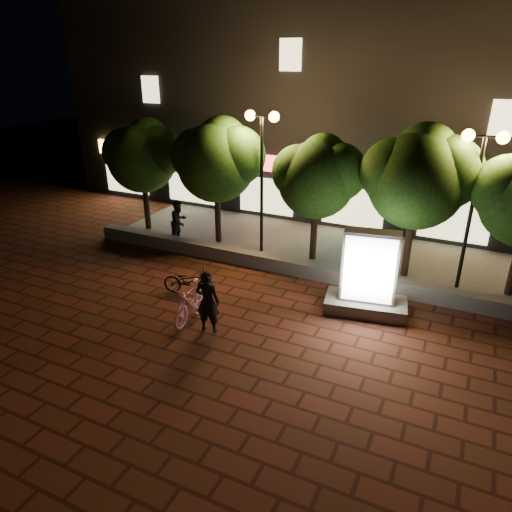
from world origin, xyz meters
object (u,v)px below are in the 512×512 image
Objects in this scene: tree_mid at (319,174)px; street_lamp_right at (479,171)px; street_lamp_left at (262,147)px; scooter_parked at (189,281)px; tree_right at (420,174)px; tree_far_left at (143,154)px; ad_kiosk at (368,280)px; scooter_pink at (191,302)px; tree_left at (218,158)px; rider at (208,302)px; pedestrian at (179,221)px.

street_lamp_right is (4.95, -0.26, 0.68)m from tree_mid.
street_lamp_left is 5.41m from scooter_parked.
tree_right is at bearing 2.81° from street_lamp_left.
street_lamp_right is (12.45, -0.26, 0.60)m from tree_far_left.
ad_kiosk is at bearing -48.67° from tree_mid.
street_lamp_left reaches higher than tree_far_left.
tree_left is at bearing 108.46° from scooter_pink.
tree_mid is 6.40m from scooter_pink.
tree_right reaches higher than rider.
scooter_pink is 5.96m from pedestrian.
tree_far_left is 0.91× the size of tree_right.
street_lamp_right is at bearing -1.21° from tree_far_left.
tree_mid is 3.32m from tree_right.
tree_far_left is at bearing 180.00° from tree_mid.
ad_kiosk is 5.13m from scooter_pink.
street_lamp_right is 2.66× the size of scooter_pink.
tree_mid is at bearing 176.96° from street_lamp_right.
tree_far_left is at bearing 177.24° from street_lamp_left.
tree_right is 2.00× the size of ad_kiosk.
tree_left is at bearing 2.91° from scooter_parked.
ad_kiosk is at bearing -101.98° from pedestrian.
tree_left reaches higher than rider.
scooter_parked is at bearing -152.44° from street_lamp_right.
pedestrian is (-3.36, -0.53, -3.09)m from street_lamp_left.
scooter_pink is at bearing -132.75° from tree_right.
tree_mid is 5.00m from street_lamp_right.
tree_mid reaches higher than scooter_parked.
street_lamp_right is (7.00, 0.00, -0.13)m from street_lamp_left.
tree_right reaches higher than tree_mid.
tree_mid is 4.50m from ad_kiosk.
tree_far_left is at bearing 34.47° from scooter_parked.
scooter_pink reaches higher than scooter_parked.
street_lamp_right is at bearing -147.32° from rider.
scooter_parked is 0.99× the size of pedestrian.
ad_kiosk is 1.50× the size of scooter_parked.
pedestrian is at bearing -170.98° from street_lamp_left.
street_lamp_left is at bearing 149.95° from ad_kiosk.
street_lamp_left is (5.45, -0.26, 0.74)m from tree_far_left.
scooter_pink is 0.90m from rider.
tree_far_left is 10.81m from tree_right.
tree_mid is (7.50, -0.00, -0.08)m from tree_far_left.
tree_left is at bearing 155.88° from ad_kiosk.
tree_mid is 0.90× the size of street_lamp_right.
street_lamp_left is at bearing 180.00° from street_lamp_right.
tree_far_left is 0.89× the size of street_lamp_left.
tree_far_left is at bearing 72.28° from pedestrian.
street_lamp_right is 10.78m from pedestrian.
tree_right is at bearing 170.90° from street_lamp_right.
tree_far_left is at bearing -180.00° from tree_left.
street_lamp_right is (8.95, -0.26, 0.45)m from tree_left.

